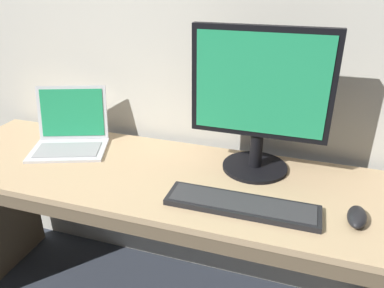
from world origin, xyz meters
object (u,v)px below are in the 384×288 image
(wired_keyboard, at_px, (242,205))
(computer_mouse, at_px, (357,217))
(external_monitor, at_px, (260,96))
(laptop_silver, at_px, (70,132))

(wired_keyboard, relative_size, computer_mouse, 4.31)
(external_monitor, distance_m, computer_mouse, 0.50)
(external_monitor, bearing_deg, computer_mouse, -32.76)
(laptop_silver, relative_size, wired_keyboard, 0.77)
(external_monitor, height_order, wired_keyboard, external_monitor)
(external_monitor, xyz_separation_m, wired_keyboard, (0.00, -0.26, -0.29))
(wired_keyboard, bearing_deg, external_monitor, 90.59)
(laptop_silver, height_order, wired_keyboard, laptop_silver)
(wired_keyboard, bearing_deg, computer_mouse, 5.67)
(wired_keyboard, distance_m, computer_mouse, 0.35)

